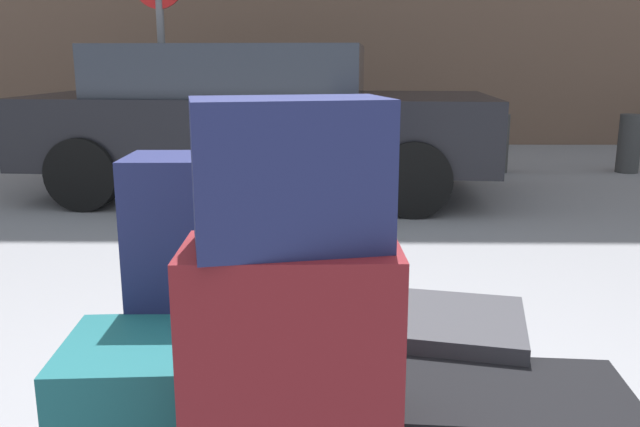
# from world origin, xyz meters

# --- Properties ---
(suitcase_maroon_center) EXTENTS (0.40, 0.24, 0.63)m
(suitcase_maroon_center) POSITION_xyz_m (-0.04, -0.25, 0.65)
(suitcase_maroon_center) COLOR maroon
(suitcase_maroon_center) RESTS_ON luggage_cart
(suitcase_navy_front_right) EXTENTS (0.35, 0.23, 0.72)m
(suitcase_navy_front_right) POSITION_xyz_m (-0.31, 0.27, 0.70)
(suitcase_navy_front_right) COLOR #191E47
(suitcase_navy_front_right) RESTS_ON luggage_cart
(duffel_bag_charcoal_stacked_top) EXTENTS (0.59, 0.46, 0.32)m
(duffel_bag_charcoal_stacked_top) POSITION_xyz_m (0.27, 0.21, 0.50)
(duffel_bag_charcoal_stacked_top) COLOR #2D2D33
(duffel_bag_charcoal_stacked_top) RESTS_ON luggage_cart
(duffel_bag_teal_rear_right) EXTENTS (0.55, 0.38, 0.33)m
(duffel_bag_teal_rear_right) POSITION_xyz_m (-0.30, -0.00, 0.51)
(duffel_bag_teal_rear_right) COLOR #144C51
(duffel_bag_teal_rear_right) RESTS_ON luggage_cart
(duffel_bag_navy_topmost_pile) EXTENTS (0.37, 0.26, 0.26)m
(duffel_bag_navy_topmost_pile) POSITION_xyz_m (-0.04, -0.25, 1.10)
(duffel_bag_navy_topmost_pile) COLOR #191E47
(duffel_bag_navy_topmost_pile) RESTS_ON suitcase_maroon_center
(parked_car) EXTENTS (4.43, 2.19, 1.42)m
(parked_car) POSITION_xyz_m (-0.66, 5.00, 0.76)
(parked_car) COLOR black
(parked_car) RESTS_ON ground_plane
(bollard_kerb_near) EXTENTS (0.25, 0.25, 0.67)m
(bollard_kerb_near) POSITION_xyz_m (2.01, 6.28, 0.34)
(bollard_kerb_near) COLOR #383838
(bollard_kerb_near) RESTS_ON ground_plane
(bollard_kerb_mid) EXTENTS (0.25, 0.25, 0.67)m
(bollard_kerb_mid) POSITION_xyz_m (3.53, 6.28, 0.34)
(bollard_kerb_mid) COLOR #383838
(bollard_kerb_mid) RESTS_ON ground_plane
(no_parking_sign) EXTENTS (0.49, 0.12, 2.23)m
(no_parking_sign) POSITION_xyz_m (-1.50, 4.90, 1.39)
(no_parking_sign) COLOR slate
(no_parking_sign) RESTS_ON ground_plane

